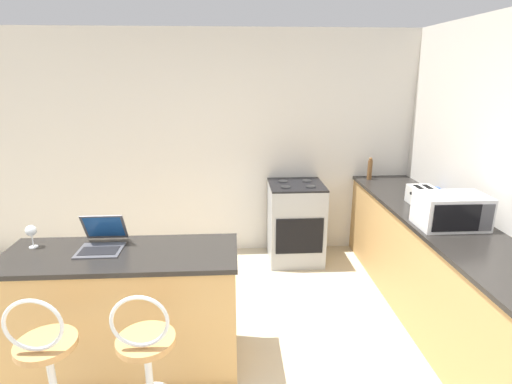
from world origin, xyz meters
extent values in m
cube|color=silver|center=(0.00, 2.73, 1.30)|extent=(12.00, 0.06, 2.60)
cube|color=tan|center=(-0.60, 0.68, 0.44)|extent=(1.61, 0.57, 0.89)
cube|color=black|center=(-0.60, 0.68, 0.90)|extent=(1.64, 0.60, 0.03)
cube|color=tan|center=(1.99, 1.10, 0.44)|extent=(0.65, 3.20, 0.89)
cube|color=black|center=(1.99, 1.10, 0.90)|extent=(0.68, 3.23, 0.03)
cylinder|color=#B7844C|center=(-0.88, 0.08, 0.64)|extent=(0.34, 0.34, 0.04)
torus|color=silver|center=(-0.88, -0.01, 0.83)|extent=(0.32, 0.02, 0.32)
cylinder|color=#B7844C|center=(-0.32, 0.08, 0.64)|extent=(0.34, 0.34, 0.04)
torus|color=silver|center=(-0.32, -0.01, 0.83)|extent=(0.32, 0.02, 0.32)
cube|color=#47474C|center=(-0.74, 0.72, 0.93)|extent=(0.30, 0.25, 0.01)
cube|color=black|center=(-0.74, 0.70, 0.93)|extent=(0.26, 0.14, 0.00)
cube|color=#47474C|center=(-0.74, 0.86, 1.05)|extent=(0.30, 0.12, 0.22)
cube|color=#19478C|center=(-0.74, 0.85, 1.05)|extent=(0.27, 0.10, 0.18)
cube|color=silver|center=(1.95, 1.03, 1.06)|extent=(0.53, 0.33, 0.27)
cube|color=black|center=(1.90, 0.86, 1.06)|extent=(0.37, 0.01, 0.22)
cube|color=#4C4C51|center=(2.14, 0.86, 1.06)|extent=(0.11, 0.01, 0.22)
cube|color=silver|center=(1.99, 1.58, 1.00)|extent=(0.22, 0.31, 0.17)
cube|color=black|center=(1.94, 1.58, 1.09)|extent=(0.05, 0.22, 0.00)
cube|color=black|center=(2.03, 1.58, 1.09)|extent=(0.05, 0.22, 0.00)
cube|color=black|center=(1.87, 1.58, 1.04)|extent=(0.02, 0.02, 0.02)
cube|color=#9EA3A8|center=(0.91, 2.38, 0.45)|extent=(0.61, 0.60, 0.90)
cube|color=black|center=(0.91, 2.08, 0.41)|extent=(0.52, 0.01, 0.41)
cube|color=black|center=(0.91, 2.38, 0.91)|extent=(0.61, 0.60, 0.02)
cylinder|color=black|center=(0.77, 2.26, 0.93)|extent=(0.11, 0.11, 0.01)
cylinder|color=black|center=(1.05, 2.26, 0.93)|extent=(0.11, 0.11, 0.01)
cylinder|color=black|center=(0.77, 2.50, 0.93)|extent=(0.11, 0.11, 0.01)
cylinder|color=black|center=(1.05, 2.50, 0.93)|extent=(0.11, 0.11, 0.01)
cylinder|color=brown|center=(1.79, 2.54, 1.03)|extent=(0.05, 0.05, 0.23)
sphere|color=brown|center=(1.79, 2.54, 1.16)|extent=(0.04, 0.04, 0.04)
cylinder|color=silver|center=(-1.24, 0.81, 0.92)|extent=(0.06, 0.06, 0.00)
cylinder|color=silver|center=(-1.24, 0.81, 0.97)|extent=(0.01, 0.01, 0.09)
sphere|color=silver|center=(-1.24, 0.81, 1.05)|extent=(0.08, 0.08, 0.08)
cylinder|color=#2D51AD|center=(2.24, 1.84, 0.97)|extent=(0.09, 0.09, 0.09)
torus|color=#2D51AD|center=(2.29, 1.84, 0.97)|extent=(0.01, 0.06, 0.06)
camera|label=1|loc=(0.20, -1.91, 2.12)|focal=28.00mm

